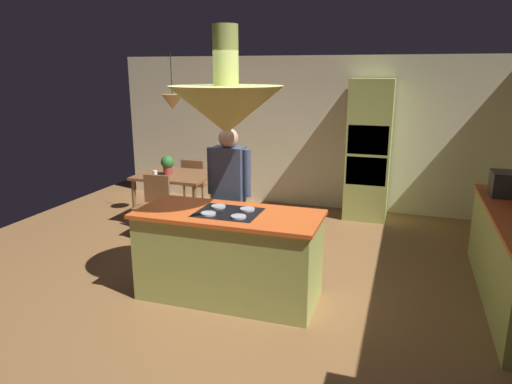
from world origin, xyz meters
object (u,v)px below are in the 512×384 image
object	(u,v)px
oven_tower	(369,150)
dining_table	(176,180)
kitchen_island	(229,255)
person_at_island	(229,190)
cup_on_table	(155,173)
chair_facing_island	(154,202)
chair_by_back_wall	(195,180)
potted_plant_on_table	(168,164)

from	to	relation	value
oven_tower	dining_table	xyz separation A→B (m)	(-2.80, -1.14, -0.43)
kitchen_island	person_at_island	size ratio (longest dim) A/B	1.12
dining_table	cup_on_table	bearing A→B (deg)	-134.21
chair_facing_island	chair_by_back_wall	xyz separation A→B (m)	(0.00, 1.37, 0.00)
dining_table	person_at_island	xyz separation A→B (m)	(1.45, -1.42, 0.31)
kitchen_island	chair_by_back_wall	world-z (taller)	kitchen_island
oven_tower	potted_plant_on_table	size ratio (longest dim) A/B	7.32
chair_by_back_wall	oven_tower	bearing A→B (deg)	-170.73
person_at_island	chair_by_back_wall	xyz separation A→B (m)	(-1.45, 2.11, -0.47)
dining_table	cup_on_table	xyz separation A→B (m)	(-0.23, -0.23, 0.14)
person_at_island	potted_plant_on_table	size ratio (longest dim) A/B	5.64
oven_tower	chair_facing_island	size ratio (longest dim) A/B	2.52
chair_by_back_wall	cup_on_table	xyz separation A→B (m)	(-0.23, -0.92, 0.30)
dining_table	potted_plant_on_table	bearing A→B (deg)	-136.39
dining_table	person_at_island	size ratio (longest dim) A/B	0.67
chair_facing_island	cup_on_table	size ratio (longest dim) A/B	9.67
dining_table	potted_plant_on_table	distance (m)	0.29
oven_tower	cup_on_table	bearing A→B (deg)	-155.55
oven_tower	cup_on_table	xyz separation A→B (m)	(-3.03, -1.38, -0.29)
oven_tower	chair_by_back_wall	distance (m)	2.90
chair_facing_island	person_at_island	bearing A→B (deg)	-26.93
kitchen_island	chair_by_back_wall	size ratio (longest dim) A/B	2.17
chair_by_back_wall	person_at_island	bearing A→B (deg)	124.46
chair_by_back_wall	chair_facing_island	bearing A→B (deg)	90.00
potted_plant_on_table	chair_by_back_wall	bearing A→B (deg)	83.49
kitchen_island	chair_facing_island	distance (m)	2.21
chair_by_back_wall	potted_plant_on_table	world-z (taller)	potted_plant_on_table
person_at_island	cup_on_table	size ratio (longest dim) A/B	18.81
oven_tower	chair_by_back_wall	size ratio (longest dim) A/B	2.52
chair_facing_island	potted_plant_on_table	bearing A→B (deg)	98.30
dining_table	potted_plant_on_table	size ratio (longest dim) A/B	3.79
kitchen_island	potted_plant_on_table	distance (m)	2.73
oven_tower	dining_table	distance (m)	3.06
person_at_island	chair_facing_island	distance (m)	1.69
person_at_island	chair_by_back_wall	bearing A→B (deg)	124.46
dining_table	cup_on_table	distance (m)	0.35
potted_plant_on_table	chair_facing_island	bearing A→B (deg)	-81.70
dining_table	chair_facing_island	xyz separation A→B (m)	(0.00, -0.69, -0.16)
oven_tower	potted_plant_on_table	bearing A→B (deg)	-156.98
kitchen_island	cup_on_table	xyz separation A→B (m)	(-1.93, 1.87, 0.34)
chair_facing_island	cup_on_table	distance (m)	0.59
chair_facing_island	potted_plant_on_table	xyz separation A→B (m)	(-0.09, 0.60, 0.42)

